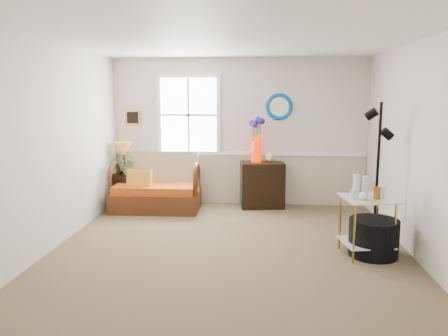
# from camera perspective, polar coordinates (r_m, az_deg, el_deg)

# --- Properties ---
(floor) EXTENTS (4.50, 5.00, 0.01)m
(floor) POSITION_cam_1_polar(r_m,az_deg,el_deg) (5.63, 0.69, -10.77)
(floor) COLOR brown
(floor) RESTS_ON ground
(ceiling) EXTENTS (4.50, 5.00, 0.01)m
(ceiling) POSITION_cam_1_polar(r_m,az_deg,el_deg) (5.32, 0.74, 16.53)
(ceiling) COLOR white
(ceiling) RESTS_ON walls
(walls) EXTENTS (4.51, 5.01, 2.60)m
(walls) POSITION_cam_1_polar(r_m,az_deg,el_deg) (5.32, 0.71, 2.49)
(walls) COLOR beige
(walls) RESTS_ON floor
(wainscot) EXTENTS (4.46, 0.02, 0.90)m
(wainscot) POSITION_cam_1_polar(r_m,az_deg,el_deg) (7.90, 1.94, -1.45)
(wainscot) COLOR #B8AB93
(wainscot) RESTS_ON walls
(chair_rail) EXTENTS (4.46, 0.04, 0.06)m
(chair_rail) POSITION_cam_1_polar(r_m,az_deg,el_deg) (7.81, 1.95, 1.92)
(chair_rail) COLOR white
(chair_rail) RESTS_ON walls
(window) EXTENTS (1.14, 0.06, 1.44)m
(window) POSITION_cam_1_polar(r_m,az_deg,el_deg) (7.85, -4.64, 6.92)
(window) COLOR white
(window) RESTS_ON walls
(picture) EXTENTS (0.28, 0.03, 0.28)m
(picture) POSITION_cam_1_polar(r_m,az_deg,el_deg) (8.09, -11.83, 6.47)
(picture) COLOR #C38130
(picture) RESTS_ON walls
(mirror) EXTENTS (0.47, 0.07, 0.47)m
(mirror) POSITION_cam_1_polar(r_m,az_deg,el_deg) (7.76, 7.21, 7.95)
(mirror) COLOR #0065BF
(mirror) RESTS_ON walls
(loveseat) EXTENTS (1.49, 0.86, 0.96)m
(loveseat) POSITION_cam_1_polar(r_m,az_deg,el_deg) (7.53, -8.90, -1.86)
(loveseat) COLOR #522611
(loveseat) RESTS_ON floor
(throw_pillow) EXTENTS (0.42, 0.15, 0.41)m
(throw_pillow) POSITION_cam_1_polar(r_m,az_deg,el_deg) (7.46, -10.99, -1.71)
(throw_pillow) COLOR #BA6011
(throw_pillow) RESTS_ON loveseat
(lamp_stand) EXTENTS (0.42, 0.42, 0.58)m
(lamp_stand) POSITION_cam_1_polar(r_m,az_deg,el_deg) (7.94, -12.97, -2.82)
(lamp_stand) COLOR black
(lamp_stand) RESTS_ON floor
(table_lamp) EXTENTS (0.32, 0.32, 0.57)m
(table_lamp) POSITION_cam_1_polar(r_m,az_deg,el_deg) (7.85, -12.94, 1.28)
(table_lamp) COLOR #AE7727
(table_lamp) RESTS_ON lamp_stand
(potted_plant) EXTENTS (0.34, 0.37, 0.27)m
(potted_plant) POSITION_cam_1_polar(r_m,az_deg,el_deg) (7.78, -12.34, 0.13)
(potted_plant) COLOR #518143
(potted_plant) RESTS_ON lamp_stand
(cabinet) EXTENTS (0.80, 0.57, 0.80)m
(cabinet) POSITION_cam_1_polar(r_m,az_deg,el_deg) (7.69, 4.99, -2.18)
(cabinet) COLOR black
(cabinet) RESTS_ON floor
(flower_vase) EXTENTS (0.29, 0.29, 0.76)m
(flower_vase) POSITION_cam_1_polar(r_m,az_deg,el_deg) (7.60, 4.28, 3.63)
(flower_vase) COLOR #ED1E00
(flower_vase) RESTS_ON cabinet
(side_table) EXTENTS (0.66, 0.66, 0.73)m
(side_table) POSITION_cam_1_polar(r_m,az_deg,el_deg) (5.64, 18.08, -7.31)
(side_table) COLOR #A68124
(side_table) RESTS_ON floor
(tabletop_items) EXTENTS (0.51, 0.51, 0.26)m
(tabletop_items) POSITION_cam_1_polar(r_m,az_deg,el_deg) (5.53, 18.23, -2.40)
(tabletop_items) COLOR silver
(tabletop_items) RESTS_ON side_table
(floor_lamp) EXTENTS (0.36, 0.36, 1.86)m
(floor_lamp) POSITION_cam_1_polar(r_m,az_deg,el_deg) (6.12, 19.40, -0.62)
(floor_lamp) COLOR black
(floor_lamp) RESTS_ON floor
(ottoman) EXTENTS (0.66, 0.66, 0.46)m
(ottoman) POSITION_cam_1_polar(r_m,az_deg,el_deg) (5.70, 18.95, -8.59)
(ottoman) COLOR black
(ottoman) RESTS_ON floor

